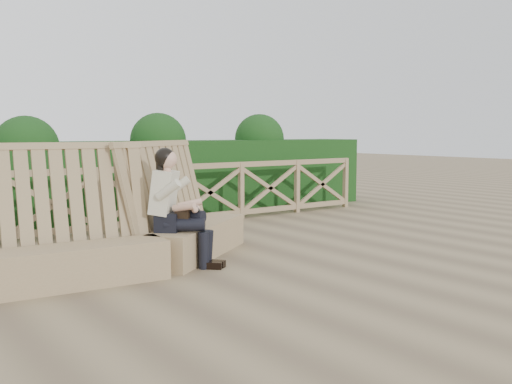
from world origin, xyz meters
TOP-DOWN VIEW (x-y plane):
  - ground at (0.00, 0.00)m, footprint 60.00×60.00m
  - bench at (-1.24, 0.91)m, footprint 3.94×1.84m
  - woman at (-0.80, 0.74)m, footprint 0.85×0.88m
  - guardrail at (0.00, 3.50)m, footprint 10.10×0.09m
  - hedge at (0.00, 4.70)m, footprint 12.00×1.20m

SIDE VIEW (x-z plane):
  - ground at x=0.00m, z-range 0.00..0.00m
  - bench at x=-1.24m, z-range -0.39..1.18m
  - guardrail at x=0.00m, z-range 0.00..1.10m
  - hedge at x=0.00m, z-range 0.00..1.50m
  - woman at x=-0.80m, z-range 0.04..1.52m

